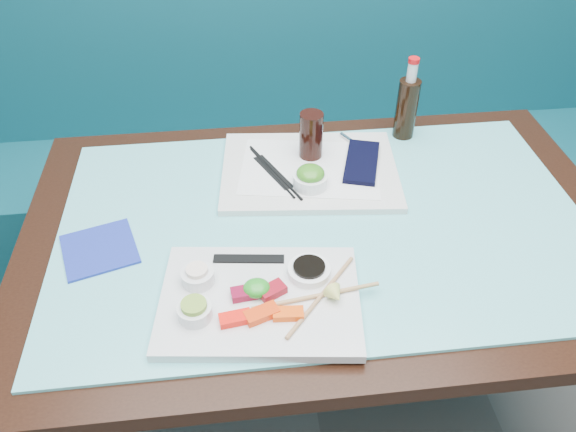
{
  "coord_description": "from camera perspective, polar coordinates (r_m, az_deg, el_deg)",
  "views": [
    {
      "loc": [
        -0.2,
        0.49,
        1.62
      ],
      "look_at": [
        -0.09,
        1.43,
        0.8
      ],
      "focal_mm": 35.0,
      "sensor_mm": 36.0,
      "label": 1
    }
  ],
  "objects": [
    {
      "name": "seaweed_salad",
      "position": [
        1.36,
        2.3,
        4.37
      ],
      "size": [
        0.09,
        0.09,
        0.03
      ],
      "primitive_type": "ellipsoid",
      "rotation": [
        0.0,
        0.0,
        -0.29
      ],
      "color": "#39801D",
      "rests_on": "seaweed_bowl"
    },
    {
      "name": "soy_dish",
      "position": [
        1.15,
        2.15,
        -5.57
      ],
      "size": [
        0.11,
        0.11,
        0.02
      ],
      "primitive_type": "cylinder",
      "rotation": [
        0.0,
        0.0,
        -0.38
      ],
      "color": "white",
      "rests_on": "sashimi_plate"
    },
    {
      "name": "tray_sleeve",
      "position": [
        1.42,
        -1.52,
        4.47
      ],
      "size": [
        0.09,
        0.16,
        0.0
      ],
      "primitive_type": "cube",
      "rotation": [
        0.0,
        0.0,
        0.43
      ],
      "color": "black",
      "rests_on": "serving_tray"
    },
    {
      "name": "salmon_mid",
      "position": [
        1.08,
        -2.69,
        -9.89
      ],
      "size": [
        0.07,
        0.05,
        0.02
      ],
      "primitive_type": "cube",
      "rotation": [
        0.0,
        0.0,
        0.35
      ],
      "color": "#ED3609",
      "rests_on": "sashimi_plate"
    },
    {
      "name": "ginger_fill",
      "position": [
        1.13,
        -9.25,
        -5.44
      ],
      "size": [
        0.05,
        0.05,
        0.01
      ],
      "primitive_type": "cylinder",
      "rotation": [
        0.0,
        0.0,
        -0.03
      ],
      "color": "#F8E0CC",
      "rests_on": "ramekin_ginger"
    },
    {
      "name": "cola_bottle_cap",
      "position": [
        1.53,
        12.68,
        15.18
      ],
      "size": [
        0.04,
        0.04,
        0.01
      ],
      "primitive_type": "cylinder",
      "rotation": [
        0.0,
        0.0,
        0.31
      ],
      "color": "red",
      "rests_on": "cola_bottle_neck"
    },
    {
      "name": "wasabi_fill",
      "position": [
        1.07,
        -9.56,
        -8.91
      ],
      "size": [
        0.06,
        0.06,
        0.01
      ],
      "primitive_type": "cylinder",
      "rotation": [
        0.0,
        0.0,
        -0.15
      ],
      "color": "#79A435",
      "rests_on": "ramekin_wasabi"
    },
    {
      "name": "serving_tray",
      "position": [
        1.45,
        2.21,
        4.62
      ],
      "size": [
        0.48,
        0.38,
        0.02
      ],
      "primitive_type": "cube",
      "rotation": [
        0.0,
        0.0,
        -0.1
      ],
      "color": "silver",
      "rests_on": "glass_top"
    },
    {
      "name": "cola_bottle_body",
      "position": [
        1.59,
        11.94,
        10.59
      ],
      "size": [
        0.06,
        0.06,
        0.17
      ],
      "primitive_type": "cylinder",
      "rotation": [
        0.0,
        0.0,
        -0.07
      ],
      "color": "black",
      "rests_on": "glass_top"
    },
    {
      "name": "tuna_left",
      "position": [
        1.11,
        -4.48,
        -7.83
      ],
      "size": [
        0.05,
        0.04,
        0.02
      ],
      "primitive_type": "cube",
      "rotation": [
        0.0,
        0.0,
        0.13
      ],
      "color": "maroon",
      "rests_on": "sashimi_plate"
    },
    {
      "name": "cola_glass",
      "position": [
        1.45,
        2.36,
        8.18
      ],
      "size": [
        0.08,
        0.08,
        0.13
      ],
      "primitive_type": "cylinder",
      "rotation": [
        0.0,
        0.0,
        -0.31
      ],
      "color": "black",
      "rests_on": "serving_tray"
    },
    {
      "name": "black_chopstick_a",
      "position": [
        1.42,
        -1.68,
        4.49
      ],
      "size": [
        0.1,
        0.22,
        0.01
      ],
      "primitive_type": "cylinder",
      "rotation": [
        1.57,
        0.0,
        0.38
      ],
      "color": "black",
      "rests_on": "serving_tray"
    },
    {
      "name": "salmon_left",
      "position": [
        1.07,
        -5.37,
        -10.32
      ],
      "size": [
        0.06,
        0.04,
        0.01
      ],
      "primitive_type": "cube",
      "rotation": [
        0.0,
        0.0,
        0.14
      ],
      "color": "#FF150A",
      "rests_on": "sashimi_plate"
    },
    {
      "name": "seaweed_garnish",
      "position": [
        1.11,
        -3.21,
        -7.31
      ],
      "size": [
        0.07,
        0.07,
        0.03
      ],
      "primitive_type": "ellipsoid",
      "rotation": [
        0.0,
        0.0,
        0.38
      ],
      "color": "#239121",
      "rests_on": "sashimi_plate"
    },
    {
      "name": "tuna_right",
      "position": [
        1.11,
        -1.63,
        -7.59
      ],
      "size": [
        0.06,
        0.05,
        0.02
      ],
      "primitive_type": "cube",
      "rotation": [
        0.0,
        0.0,
        0.49
      ],
      "color": "maroon",
      "rests_on": "sashimi_plate"
    },
    {
      "name": "sashimi_plate",
      "position": [
        1.12,
        -2.87,
        -8.52
      ],
      "size": [
        0.42,
        0.33,
        0.02
      ],
      "primitive_type": "cube",
      "rotation": [
        0.0,
        0.0,
        -0.12
      ],
      "color": "silver",
      "rests_on": "glass_top"
    },
    {
      "name": "ramekin_ginger",
      "position": [
        1.14,
        -9.15,
        -6.08
      ],
      "size": [
        0.08,
        0.08,
        0.03
      ],
      "primitive_type": "cylinder",
      "rotation": [
        0.0,
        0.0,
        -0.24
      ],
      "color": "silver",
      "rests_on": "sashimi_plate"
    },
    {
      "name": "dining_table",
      "position": [
        1.37,
        3.59,
        -3.42
      ],
      "size": [
        1.4,
        0.9,
        0.75
      ],
      "color": "black",
      "rests_on": "ground"
    },
    {
      "name": "booth_bench",
      "position": [
        2.2,
        -0.29,
        6.28
      ],
      "size": [
        3.0,
        0.56,
        1.17
      ],
      "color": "#0E4C58",
      "rests_on": "ground"
    },
    {
      "name": "seaweed_bowl",
      "position": [
        1.37,
        2.27,
        3.62
      ],
      "size": [
        0.11,
        0.11,
        0.03
      ],
      "primitive_type": "cylinder",
      "rotation": [
        0.0,
        0.0,
        -0.36
      ],
      "color": "white",
      "rests_on": "serving_tray"
    },
    {
      "name": "navy_pouch",
      "position": [
        1.46,
        7.49,
        5.44
      ],
      "size": [
        0.13,
        0.2,
        0.01
      ],
      "primitive_type": "cube",
      "rotation": [
        0.0,
        0.0,
        -0.3
      ],
      "color": "black",
      "rests_on": "serving_tray"
    },
    {
      "name": "salmon_right",
      "position": [
        1.08,
        0.02,
        -9.9
      ],
      "size": [
        0.06,
        0.03,
        0.01
      ],
      "primitive_type": "cube",
      "rotation": [
        0.0,
        0.0,
        -0.07
      ],
      "color": "#FE4D0A",
      "rests_on": "sashimi_plate"
    },
    {
      "name": "fork",
      "position": [
        1.55,
        6.44,
        7.61
      ],
      "size": [
        0.05,
        0.08,
        0.01
      ],
      "primitive_type": "cylinder",
      "rotation": [
        1.57,
        0.0,
        0.5
      ],
      "color": "white",
      "rests_on": "serving_tray"
    },
    {
      "name": "soy_fill",
      "position": [
        1.14,
        2.17,
        -5.16
      ],
      "size": [
        0.09,
        0.09,
        0.01
      ],
      "primitive_type": "cylinder",
      "rotation": [
        0.0,
        0.0,
        -0.42
      ],
      "color": "black",
      "rests_on": "soy_dish"
    },
    {
      "name": "blue_napkin",
      "position": [
        1.3,
        -18.61,
        -3.21
      ],
      "size": [
        0.19,
        0.19,
        0.01
      ],
      "primitive_type": "cube",
      "rotation": [
        0.0,
        0.0,
        0.3
      ],
      "color": "navy",
      "rests_on": "glass_top"
    },
    {
      "name": "glass_top",
      "position": [
        1.31,
        3.74,
        -0.68
      ],
      "size": [
        1.22,
        0.76,
        0.01
      ],
      "primitive_type": "cube",
      "color": "#65C8CB",
      "rests_on": "dining_table"
    },
    {
      "name": "ramekin_wasabi",
      "position": [
        1.09,
        -9.45,
        -9.55
      ],
      "size": [
        0.07,
        0.07,
        0.03
      ],
      "primitive_type": "cylinder",
      "rotation": [
        0.0,
        0.0,
        -0.03
      ],
      "color": "white",
      "rests_on": "sashimi_plate"
    },
    {
      "name": "chopstick_sleeve",
      "position": [
        1.18,
        -4.01,
        -4.36
      ],
      "size": [
        0.15,
        0.04,
        0.0
      ],
      "primitive_type": "cube",
      "rotation": [
        0.0,
        0.0,
        -0.12
      ],
      "color": "black",
      "rests_on": "sashimi_plate"
    },
    {
      "name": "wooden_chopstick_b",
      "position": [
        1.11,
        3.4,
        -8.07
      ],
      "size": [
        0.17,
        0.19,
        0.01
      ],
      "primitive_type": "cylinder",
      "rotation": [
        1.57,
        0.0,
        -0.7
      ],
      "color": "#AB7A50",
      "rests_on": "sashimi_plate"
    },
    {
      "name": "lemon_wedge",
      "position": [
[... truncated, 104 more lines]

